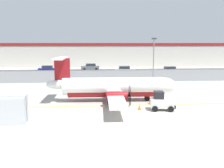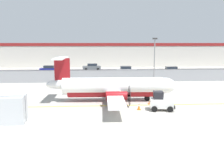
# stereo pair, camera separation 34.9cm
# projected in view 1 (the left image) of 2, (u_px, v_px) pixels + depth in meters

# --- Properties ---
(ground_plane) EXTENTS (140.00, 140.00, 0.01)m
(ground_plane) POSITION_uv_depth(u_px,v_px,m) (128.00, 105.00, 26.26)
(ground_plane) COLOR #ADA89E
(perimeter_fence) EXTENTS (98.00, 0.10, 2.10)m
(perimeter_fence) POSITION_uv_depth(u_px,v_px,m) (115.00, 75.00, 41.82)
(perimeter_fence) COLOR gray
(perimeter_fence) RESTS_ON ground
(parking_lot_strip) EXTENTS (98.00, 17.00, 0.12)m
(parking_lot_strip) POSITION_uv_depth(u_px,v_px,m) (110.00, 73.00, 53.30)
(parking_lot_strip) COLOR #38383A
(parking_lot_strip) RESTS_ON ground
(background_building) EXTENTS (91.00, 8.10, 6.50)m
(background_building) POSITION_uv_depth(u_px,v_px,m) (105.00, 55.00, 70.97)
(background_building) COLOR beige
(background_building) RESTS_ON ground
(commuter_airplane) EXTENTS (14.55, 16.04, 4.92)m
(commuter_airplane) POSITION_uv_depth(u_px,v_px,m) (115.00, 87.00, 27.92)
(commuter_airplane) COLOR white
(commuter_airplane) RESTS_ON ground
(baggage_tug) EXTENTS (2.45, 1.62, 1.88)m
(baggage_tug) POSITION_uv_depth(u_px,v_px,m) (162.00, 102.00, 24.22)
(baggage_tug) COLOR silver
(baggage_tug) RESTS_ON ground
(ground_crew_worker) EXTENTS (0.48, 0.48, 1.70)m
(ground_crew_worker) POSITION_uv_depth(u_px,v_px,m) (121.00, 98.00, 25.49)
(ground_crew_worker) COLOR #191E4C
(ground_crew_worker) RESTS_ON ground
(cargo_container) EXTENTS (2.56, 2.19, 2.20)m
(cargo_container) POSITION_uv_depth(u_px,v_px,m) (11.00, 110.00, 20.39)
(cargo_container) COLOR #B7BCC1
(cargo_container) RESTS_ON ground
(traffic_cone_near_left) EXTENTS (0.36, 0.36, 0.64)m
(traffic_cone_near_left) POSITION_uv_depth(u_px,v_px,m) (139.00, 107.00, 24.51)
(traffic_cone_near_left) COLOR orange
(traffic_cone_near_left) RESTS_ON ground
(traffic_cone_near_right) EXTENTS (0.36, 0.36, 0.64)m
(traffic_cone_near_right) POSITION_uv_depth(u_px,v_px,m) (150.00, 101.00, 26.82)
(traffic_cone_near_right) COLOR orange
(traffic_cone_near_right) RESTS_ON ground
(traffic_cone_far_left) EXTENTS (0.36, 0.36, 0.64)m
(traffic_cone_far_left) POSITION_uv_depth(u_px,v_px,m) (146.00, 94.00, 30.84)
(traffic_cone_far_left) COLOR orange
(traffic_cone_far_left) RESTS_ON ground
(parked_car_0) EXTENTS (4.21, 2.01, 1.58)m
(parked_car_0) POSITION_uv_depth(u_px,v_px,m) (48.00, 69.00, 53.84)
(parked_car_0) COLOR navy
(parked_car_0) RESTS_ON parking_lot_strip
(parked_car_1) EXTENTS (4.36, 2.35, 1.58)m
(parked_car_1) POSITION_uv_depth(u_px,v_px,m) (90.00, 67.00, 59.10)
(parked_car_1) COLOR slate
(parked_car_1) RESTS_ON parking_lot_strip
(parked_car_2) EXTENTS (4.22, 2.04, 1.58)m
(parked_car_2) POSITION_uv_depth(u_px,v_px,m) (125.00, 70.00, 52.45)
(parked_car_2) COLOR silver
(parked_car_2) RESTS_ON parking_lot_strip
(parked_car_3) EXTENTS (4.25, 2.11, 1.58)m
(parked_car_3) POSITION_uv_depth(u_px,v_px,m) (169.00, 70.00, 51.78)
(parked_car_3) COLOR black
(parked_car_3) RESTS_ON parking_lot_strip
(apron_light_pole) EXTENTS (0.70, 0.30, 7.27)m
(apron_light_pole) POSITION_uv_depth(u_px,v_px,m) (154.00, 58.00, 37.91)
(apron_light_pole) COLOR slate
(apron_light_pole) RESTS_ON ground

